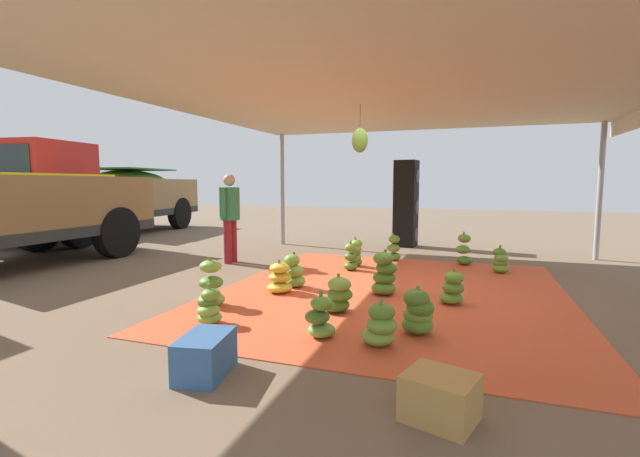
{
  "coord_description": "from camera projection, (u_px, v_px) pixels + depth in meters",
  "views": [
    {
      "loc": [
        -5.74,
        -1.0,
        1.47
      ],
      "look_at": [
        -0.57,
        0.81,
        0.9
      ],
      "focal_mm": 24.3,
      "sensor_mm": 36.0,
      "label": 1
    }
  ],
  "objects": [
    {
      "name": "banana_bunch_4",
      "position": [
        355.0,
        254.0,
        7.63
      ],
      "size": [
        0.33,
        0.32,
        0.52
      ],
      "color": "#477523",
      "rests_on": "tarp_orange"
    },
    {
      "name": "ground_plane",
      "position": [
        202.0,
        276.0,
        6.86
      ],
      "size": [
        40.0,
        40.0,
        0.0
      ],
      "primitive_type": "plane",
      "color": "brown"
    },
    {
      "name": "banana_bunch_10",
      "position": [
        464.0,
        251.0,
        7.77
      ],
      "size": [
        0.39,
        0.39,
        0.6
      ],
      "color": "#477523",
      "rests_on": "tarp_orange"
    },
    {
      "name": "tarp_orange",
      "position": [
        390.0,
        292.0,
        5.87
      ],
      "size": [
        5.27,
        4.49,
        0.01
      ],
      "primitive_type": "cube",
      "color": "#D1512D",
      "rests_on": "ground"
    },
    {
      "name": "banana_bunch_3",
      "position": [
        500.0,
        261.0,
        7.09
      ],
      "size": [
        0.36,
        0.34,
        0.45
      ],
      "color": "#60932D",
      "rests_on": "tarp_orange"
    },
    {
      "name": "banana_bunch_6",
      "position": [
        384.0,
        275.0,
        5.69
      ],
      "size": [
        0.44,
        0.41,
        0.6
      ],
      "color": "#518428",
      "rests_on": "tarp_orange"
    },
    {
      "name": "cargo_truck_far",
      "position": [
        96.0,
        192.0,
        11.93
      ],
      "size": [
        6.65,
        3.24,
        2.4
      ],
      "color": "#2D2D2D",
      "rests_on": "ground"
    },
    {
      "name": "banana_bunch_2",
      "position": [
        380.0,
        326.0,
        3.89
      ],
      "size": [
        0.4,
        0.41,
        0.43
      ],
      "color": "#75A83D",
      "rests_on": "tarp_orange"
    },
    {
      "name": "banana_bunch_5",
      "position": [
        294.0,
        272.0,
        6.08
      ],
      "size": [
        0.38,
        0.38,
        0.51
      ],
      "color": "#75A83D",
      "rests_on": "tarp_orange"
    },
    {
      "name": "crate_1",
      "position": [
        440.0,
        397.0,
        2.69
      ],
      "size": [
        0.47,
        0.51,
        0.29
      ],
      "primitive_type": "cube",
      "rotation": [
        0.0,
        0.0,
        -0.3
      ],
      "color": "#B78947",
      "rests_on": "ground"
    },
    {
      "name": "worker_0",
      "position": [
        230.0,
        211.0,
        7.95
      ],
      "size": [
        0.6,
        0.37,
        1.64
      ],
      "color": "maroon",
      "rests_on": "ground"
    },
    {
      "name": "banana_bunch_8",
      "position": [
        351.0,
        258.0,
        7.29
      ],
      "size": [
        0.28,
        0.28,
        0.5
      ],
      "color": "#477523",
      "rests_on": "tarp_orange"
    },
    {
      "name": "banana_bunch_11",
      "position": [
        320.0,
        318.0,
        4.11
      ],
      "size": [
        0.32,
        0.33,
        0.45
      ],
      "color": "#6B9E38",
      "rests_on": "tarp_orange"
    },
    {
      "name": "banana_bunch_13",
      "position": [
        394.0,
        249.0,
        8.18
      ],
      "size": [
        0.35,
        0.35,
        0.53
      ],
      "color": "#518428",
      "rests_on": "tarp_orange"
    },
    {
      "name": "banana_bunch_9",
      "position": [
        280.0,
        279.0,
        5.82
      ],
      "size": [
        0.44,
        0.43,
        0.45
      ],
      "color": "gold",
      "rests_on": "tarp_orange"
    },
    {
      "name": "banana_bunch_14",
      "position": [
        452.0,
        289.0,
        5.24
      ],
      "size": [
        0.38,
        0.38,
        0.45
      ],
      "color": "#60932D",
      "rests_on": "tarp_orange"
    },
    {
      "name": "banana_bunch_12",
      "position": [
        338.0,
        296.0,
        4.93
      ],
      "size": [
        0.37,
        0.4,
        0.44
      ],
      "color": "#477523",
      "rests_on": "tarp_orange"
    },
    {
      "name": "banana_bunch_7",
      "position": [
        209.0,
        307.0,
        4.52
      ],
      "size": [
        0.34,
        0.34,
        0.42
      ],
      "color": "#75A83D",
      "rests_on": "tarp_orange"
    },
    {
      "name": "tent_canopy",
      "position": [
        400.0,
        95.0,
        5.57
      ],
      "size": [
        8.0,
        7.0,
        2.69
      ],
      "color": "#9EA0A5",
      "rests_on": "ground"
    },
    {
      "name": "speaker_stack",
      "position": [
        406.0,
        204.0,
        10.05
      ],
      "size": [
        0.55,
        0.55,
        2.0
      ],
      "color": "black",
      "rests_on": "ground"
    },
    {
      "name": "banana_bunch_1",
      "position": [
        211.0,
        285.0,
        5.18
      ],
      "size": [
        0.38,
        0.36,
        0.59
      ],
      "color": "#75A83D",
      "rests_on": "tarp_orange"
    },
    {
      "name": "crate_0",
      "position": [
        205.0,
        355.0,
        3.32
      ],
      "size": [
        0.57,
        0.42,
        0.32
      ],
      "primitive_type": "cube",
      "rotation": [
        0.0,
        0.0,
        0.18
      ],
      "color": "#335B8E",
      "rests_on": "ground"
    },
    {
      "name": "banana_bunch_0",
      "position": [
        418.0,
        313.0,
        4.2
      ],
      "size": [
        0.42,
        0.42,
        0.48
      ],
      "color": "#518428",
      "rests_on": "tarp_orange"
    }
  ]
}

